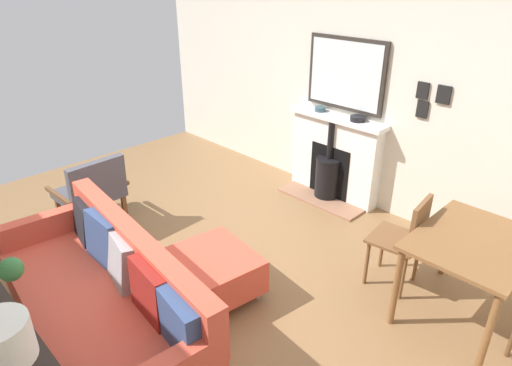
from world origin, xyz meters
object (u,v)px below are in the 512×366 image
at_px(mantel_bowl_far, 358,118).
at_px(armchair_accent, 92,189).
at_px(fireplace, 333,161).
at_px(dining_table, 473,251).
at_px(dining_chair_near_fireplace, 406,236).
at_px(ottoman, 213,271).
at_px(mantel_bowl_near, 320,109).
at_px(sofa, 105,301).
at_px(table_lamp_far_end, 1,344).

distance_m(mantel_bowl_far, armchair_accent, 2.92).
xyz_separation_m(fireplace, dining_table, (0.96, 1.97, 0.17)).
bearing_deg(mantel_bowl_far, dining_chair_near_fireplace, 50.88).
bearing_deg(ottoman, dining_table, 127.70).
distance_m(fireplace, mantel_bowl_near, 0.63).
xyz_separation_m(fireplace, dining_chair_near_fireplace, (0.95, 1.45, 0.06)).
bearing_deg(sofa, mantel_bowl_far, -179.77).
relative_size(fireplace, dining_chair_near_fireplace, 1.41).
bearing_deg(armchair_accent, mantel_bowl_far, 145.19).
xyz_separation_m(armchair_accent, dining_table, (-1.37, 3.33, 0.20)).
bearing_deg(fireplace, dining_table, 63.91).
relative_size(mantel_bowl_far, sofa, 0.07).
bearing_deg(armchair_accent, fireplace, 149.76).
xyz_separation_m(mantel_bowl_near, mantel_bowl_far, (-0.00, 0.51, 0.00)).
bearing_deg(dining_table, mantel_bowl_near, -113.67).
xyz_separation_m(mantel_bowl_near, ottoman, (2.18, 0.64, -0.80)).
distance_m(table_lamp_far_end, dining_chair_near_fireplace, 2.93).
bearing_deg(table_lamp_far_end, armchair_accent, -121.64).
bearing_deg(mantel_bowl_near, fireplace, 88.62).
bearing_deg(fireplace, armchair_accent, -30.24).
relative_size(mantel_bowl_near, table_lamp_far_end, 0.29).
height_order(dining_table, dining_chair_near_fireplace, dining_chair_near_fireplace).
height_order(mantel_bowl_near, dining_table, mantel_bowl_near).
height_order(mantel_bowl_far, armchair_accent, mantel_bowl_far).
xyz_separation_m(table_lamp_far_end, dining_chair_near_fireplace, (-2.85, 0.43, -0.55)).
bearing_deg(armchair_accent, dining_chair_near_fireplace, 116.25).
height_order(fireplace, dining_chair_near_fireplace, fireplace).
height_order(mantel_bowl_far, ottoman, mantel_bowl_far).
height_order(mantel_bowl_near, sofa, mantel_bowl_near).
bearing_deg(mantel_bowl_near, mantel_bowl_far, 90.00).
bearing_deg(sofa, table_lamp_far_end, 44.35).
bearing_deg(ottoman, fireplace, -169.60).
relative_size(fireplace, table_lamp_far_end, 2.71).
bearing_deg(ottoman, mantel_bowl_near, -163.56).
distance_m(mantel_bowl_near, dining_chair_near_fireplace, 2.01).
bearing_deg(dining_chair_near_fireplace, mantel_bowl_far, -129.12).
bearing_deg(dining_chair_near_fireplace, fireplace, -123.40).
bearing_deg(sofa, armchair_accent, -113.50).
bearing_deg(fireplace, ottoman, 10.40).
distance_m(sofa, table_lamp_far_end, 1.25).
distance_m(ottoman, dining_table, 2.02).
height_order(fireplace, ottoman, fireplace).
height_order(armchair_accent, dining_table, armchair_accent).
height_order(mantel_bowl_near, table_lamp_far_end, table_lamp_far_end).
xyz_separation_m(fireplace, ottoman, (2.17, 0.40, -0.21)).
distance_m(fireplace, armchair_accent, 2.71).
distance_m(ottoman, dining_chair_near_fireplace, 1.63).
bearing_deg(dining_table, fireplace, -116.09).
xyz_separation_m(mantel_bowl_near, dining_chair_near_fireplace, (0.96, 1.69, -0.52)).
bearing_deg(table_lamp_far_end, sofa, -135.65).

